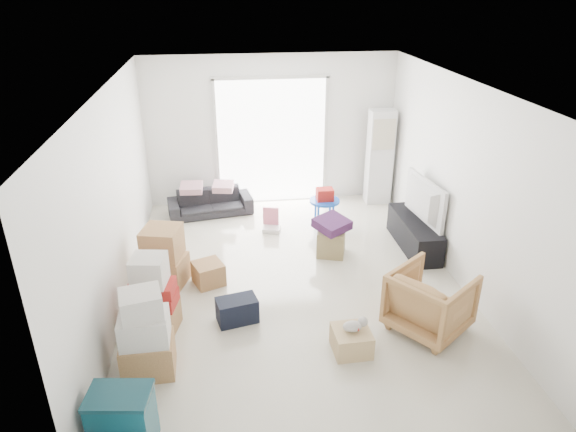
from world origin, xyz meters
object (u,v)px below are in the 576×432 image
Objects in this scene: tv_console at (414,234)px; armchair at (431,299)px; television at (416,216)px; sofa at (210,199)px; wood_crate at (351,341)px; ac_tower at (380,157)px; kids_table at (325,199)px; ottoman at (331,242)px; storage_bins at (123,421)px.

tv_console is 2.10m from armchair.
television is 2.09m from armchair.
sofa reaches higher than wood_crate.
tv_console is at bearing 55.62° from wood_crate.
tv_console is (0.05, -1.85, -0.64)m from ac_tower.
ottoman is at bearing -95.60° from kids_table.
ottoman is 0.97× the size of wood_crate.
armchair is at bearing 158.20° from television.
tv_console reaches higher than ottoman.
armchair reaches higher than television.
sofa is at bearing 81.66° from storage_bins.
storage_bins reaches higher than ottoman.
television is at bearing -37.29° from sofa.
wood_crate is (1.59, -3.99, -0.15)m from sofa.
kids_table is (-0.67, 3.04, 0.03)m from armchair.
television is at bearing -52.52° from armchair.
armchair is at bearing 21.35° from storage_bins.
kids_table is at bearing 58.40° from storage_bins.
storage_bins is (-3.85, -5.17, -0.56)m from ac_tower.
kids_table reaches higher than television.
kids_table is at bearing -28.15° from sofa.
kids_table reaches higher than wood_crate.
ac_tower reaches higher than storage_bins.
tv_console is 2.18× the size of kids_table.
ac_tower is 4.21× the size of wood_crate.
kids_table is at bearing -145.12° from ac_tower.
ac_tower is 2.72× the size of kids_table.
ac_tower is at bearing 55.96° from ottoman.
television is 1.60m from kids_table.
tv_console is at bearing -88.45° from ac_tower.
armchair is at bearing -97.52° from ac_tower.
sofa is at bearing 160.94° from kids_table.
kids_table is (0.11, 1.08, 0.26)m from ottoman.
ac_tower is 1.53× the size of television.
storage_bins reaches higher than sofa.
television is at bearing -39.96° from kids_table.
television is (0.00, 0.00, 0.31)m from tv_console.
sofa is at bearing 55.52° from television.
tv_console is 1.65× the size of armchair.
wood_crate is (-1.57, -2.30, -0.10)m from tv_console.
ottoman is at bearing -15.56° from armchair.
armchair reaches higher than ottoman.
ac_tower is 1.25× the size of tv_console.
storage_bins is (-3.90, -3.32, 0.08)m from tv_console.
ottoman is at bearing 83.89° from wood_crate.
ac_tower is 2.79× the size of storage_bins.
storage_bins is at bearing -126.69° from ac_tower.
tv_console is 3.59m from sofa.
sofa is at bearing -177.24° from ac_tower.
television is at bearing 2.13° from ottoman.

